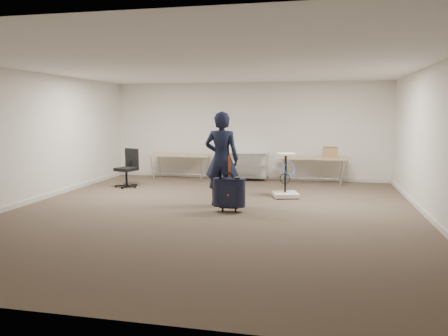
# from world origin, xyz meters

# --- Properties ---
(ground) EXTENTS (9.00, 9.00, 0.00)m
(ground) POSITION_xyz_m (0.00, 0.00, 0.00)
(ground) COLOR #4A3B2D
(ground) RESTS_ON ground
(room_shell) EXTENTS (8.00, 9.00, 9.00)m
(room_shell) POSITION_xyz_m (0.00, 1.38, 0.05)
(room_shell) COLOR silver
(room_shell) RESTS_ON ground
(folding_table_left) EXTENTS (1.80, 0.75, 0.73)m
(folding_table_left) POSITION_xyz_m (-1.90, 3.95, 0.68)
(folding_table_left) COLOR tan
(folding_table_left) RESTS_ON ground
(folding_table_right) EXTENTS (1.80, 0.75, 0.73)m
(folding_table_right) POSITION_xyz_m (1.90, 3.95, 0.68)
(folding_table_right) COLOR tan
(folding_table_right) RESTS_ON ground
(wire_shelf) EXTENTS (1.22, 0.47, 0.80)m
(wire_shelf) POSITION_xyz_m (0.00, 4.20, 0.44)
(wire_shelf) COLOR white
(wire_shelf) RESTS_ON ground
(person) EXTENTS (0.71, 0.47, 1.96)m
(person) POSITION_xyz_m (0.04, 0.72, 0.98)
(person) COLOR black
(person) RESTS_ON ground
(suitcase) EXTENTS (0.42, 0.26, 1.11)m
(suitcase) POSITION_xyz_m (0.32, 0.15, 0.38)
(suitcase) COLOR black
(suitcase) RESTS_ON ground
(office_chair) EXTENTS (0.61, 0.61, 1.00)m
(office_chair) POSITION_xyz_m (-2.84, 2.40, 0.30)
(office_chair) COLOR black
(office_chair) RESTS_ON ground
(equipment_cart) EXTENTS (0.68, 0.68, 1.02)m
(equipment_cart) POSITION_xyz_m (1.30, 1.86, 0.27)
(equipment_cart) COLOR beige
(equipment_cart) RESTS_ON ground
(cardboard_box) EXTENTS (0.39, 0.30, 0.29)m
(cardboard_box) POSITION_xyz_m (2.33, 3.99, 0.87)
(cardboard_box) COLOR olive
(cardboard_box) RESTS_ON folding_table_right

